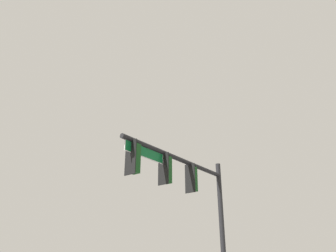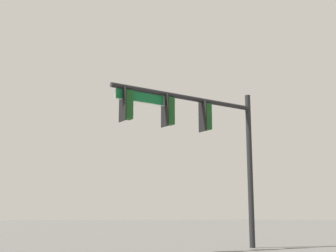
{
  "view_description": "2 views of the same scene",
  "coord_description": "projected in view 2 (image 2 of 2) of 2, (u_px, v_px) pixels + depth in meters",
  "views": [
    {
      "loc": [
        9.37,
        0.5,
        1.72
      ],
      "look_at": [
        -1.39,
        -7.08,
        7.48
      ],
      "focal_mm": 35.0,
      "sensor_mm": 36.0,
      "label": 1
    },
    {
      "loc": [
        9.74,
        7.46,
        1.27
      ],
      "look_at": [
        -1.73,
        -7.87,
        5.02
      ],
      "focal_mm": 50.0,
      "sensor_mm": 36.0,
      "label": 2
    }
  ],
  "objects": [
    {
      "name": "signal_pole_near",
      "position": [
        200.0,
        128.0,
        19.22
      ],
      "size": [
        6.97,
        0.71,
        6.67
      ],
      "color": "black",
      "rests_on": "ground_plane"
    }
  ]
}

